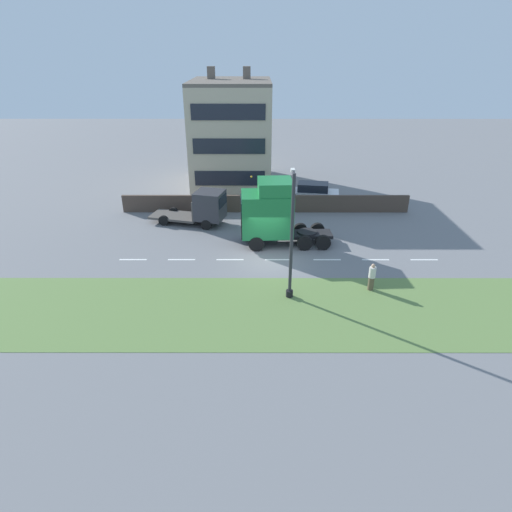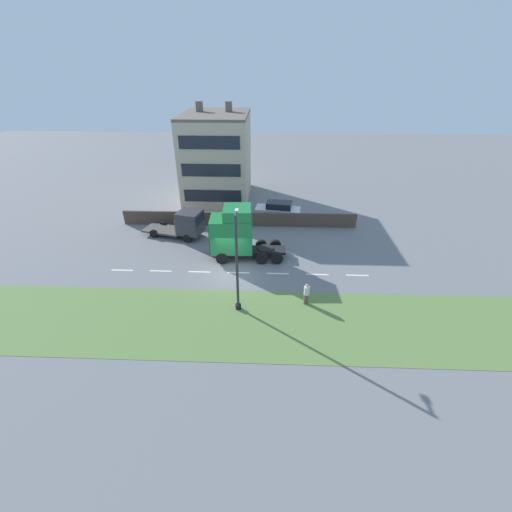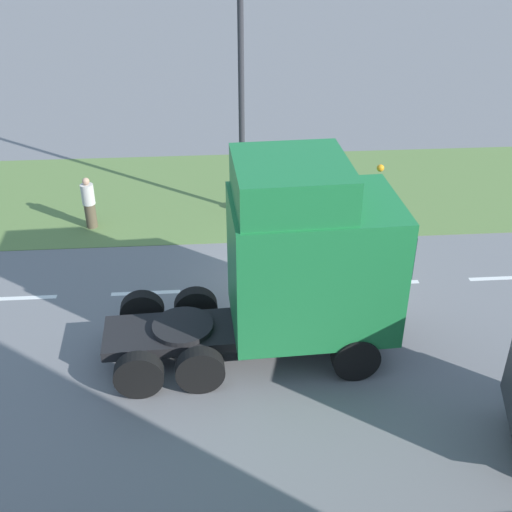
{
  "view_description": "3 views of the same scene",
  "coord_description": "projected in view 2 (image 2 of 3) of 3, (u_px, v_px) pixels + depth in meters",
  "views": [
    {
      "loc": [
        -25.11,
        0.76,
        12.68
      ],
      "look_at": [
        -2.26,
        0.78,
        1.39
      ],
      "focal_mm": 30.0,
      "sensor_mm": 36.0,
      "label": 1
    },
    {
      "loc": [
        -23.28,
        -3.07,
        15.14
      ],
      "look_at": [
        -1.01,
        -2.18,
        2.19
      ],
      "focal_mm": 24.0,
      "sensor_mm": 36.0,
      "label": 2
    },
    {
      "loc": [
        14.13,
        -2.06,
        9.41
      ],
      "look_at": [
        0.53,
        -1.04,
        1.32
      ],
      "focal_mm": 45.0,
      "sensor_mm": 36.0,
      "label": 3
    }
  ],
  "objects": [
    {
      "name": "lorry_cab",
      "position": [
        235.0,
        233.0,
        28.85
      ],
      "size": [
        2.83,
        6.48,
        4.77
      ],
      "rotation": [
        0.0,
        0.0,
        0.04
      ],
      "color": "black",
      "rests_on": "ground"
    },
    {
      "name": "ground_plane",
      "position": [
        230.0,
        272.0,
        27.82
      ],
      "size": [
        120.0,
        120.0,
        0.0
      ],
      "primitive_type": "plane",
      "color": "slate",
      "rests_on": "ground"
    },
    {
      "name": "grass_verge",
      "position": [
        220.0,
        322.0,
        22.64
      ],
      "size": [
        7.0,
        44.0,
        0.01
      ],
      "color": "#607F42",
      "rests_on": "ground"
    },
    {
      "name": "boundary_wall",
      "position": [
        239.0,
        219.0,
        35.23
      ],
      "size": [
        0.25,
        24.0,
        1.46
      ],
      "color": "#4C3D33",
      "rests_on": "ground"
    },
    {
      "name": "pedestrian",
      "position": [
        306.0,
        294.0,
        23.92
      ],
      "size": [
        0.39,
        0.39,
        1.66
      ],
      "color": "brown",
      "rests_on": "ground"
    },
    {
      "name": "building_block",
      "position": [
        217.0,
        157.0,
        40.47
      ],
      "size": [
        9.7,
        7.43,
        10.93
      ],
      "color": "#C1B293",
      "rests_on": "ground"
    },
    {
      "name": "lamp_post",
      "position": [
        237.0,
        270.0,
        22.27
      ],
      "size": [
        1.32,
        0.39,
        7.06
      ],
      "color": "black",
      "rests_on": "ground"
    },
    {
      "name": "parked_car",
      "position": [
        278.0,
        211.0,
        36.5
      ],
      "size": [
        2.51,
        4.93,
        1.99
      ],
      "rotation": [
        0.0,
        0.0,
        -0.15
      ],
      "color": "silver",
      "rests_on": "ground"
    },
    {
      "name": "flatbed_truck",
      "position": [
        186.0,
        224.0,
        32.55
      ],
      "size": [
        3.44,
        6.25,
        2.74
      ],
      "rotation": [
        0.0,
        0.0,
        2.89
      ],
      "color": "#333338",
      "rests_on": "ground"
    },
    {
      "name": "lane_markings",
      "position": [
        238.0,
        273.0,
        27.8
      ],
      "size": [
        0.16,
        21.0,
        0.0
      ],
      "color": "white",
      "rests_on": "ground"
    }
  ]
}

